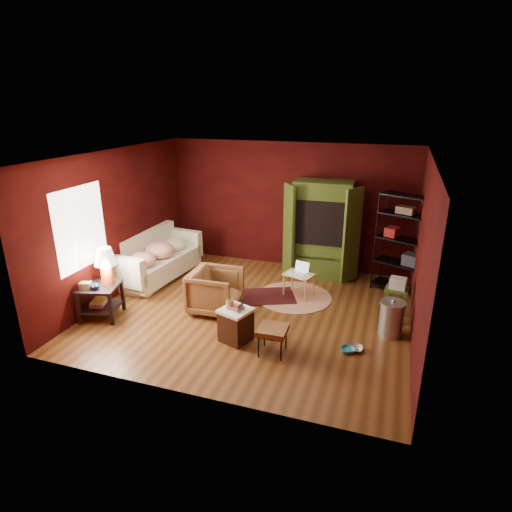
{
  "coord_description": "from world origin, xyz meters",
  "views": [
    {
      "loc": [
        2.31,
        -6.63,
        3.65
      ],
      "look_at": [
        0.0,
        0.2,
        1.0
      ],
      "focal_mm": 30.0,
      "sensor_mm": 36.0,
      "label": 1
    }
  ],
  "objects_px": {
    "sofa": "(156,262)",
    "laptop_desk": "(299,276)",
    "side_table": "(103,276)",
    "hamper": "(236,324)",
    "armchair": "(215,289)",
    "tv_armoire": "(322,228)",
    "wire_shelving": "(403,240)"
  },
  "relations": [
    {
      "from": "hamper",
      "to": "tv_armoire",
      "type": "xyz_separation_m",
      "value": [
        0.76,
        3.12,
        0.79
      ]
    },
    {
      "from": "hamper",
      "to": "wire_shelving",
      "type": "relative_size",
      "value": 0.32
    },
    {
      "from": "armchair",
      "to": "hamper",
      "type": "distance_m",
      "value": 1.11
    },
    {
      "from": "tv_armoire",
      "to": "sofa",
      "type": "bearing_deg",
      "value": -160.05
    },
    {
      "from": "laptop_desk",
      "to": "sofa",
      "type": "bearing_deg",
      "value": -161.1
    },
    {
      "from": "hamper",
      "to": "side_table",
      "type": "bearing_deg",
      "value": 178.83
    },
    {
      "from": "hamper",
      "to": "tv_armoire",
      "type": "distance_m",
      "value": 3.31
    },
    {
      "from": "laptop_desk",
      "to": "side_table",
      "type": "bearing_deg",
      "value": -131.76
    },
    {
      "from": "tv_armoire",
      "to": "wire_shelving",
      "type": "xyz_separation_m",
      "value": [
        1.65,
        -0.34,
        0.0
      ]
    },
    {
      "from": "wire_shelving",
      "to": "sofa",
      "type": "bearing_deg",
      "value": -145.45
    },
    {
      "from": "wire_shelving",
      "to": "hamper",
      "type": "bearing_deg",
      "value": -107.41
    },
    {
      "from": "tv_armoire",
      "to": "hamper",
      "type": "bearing_deg",
      "value": -105.38
    },
    {
      "from": "sofa",
      "to": "side_table",
      "type": "relative_size",
      "value": 1.52
    },
    {
      "from": "sofa",
      "to": "hamper",
      "type": "relative_size",
      "value": 3.03
    },
    {
      "from": "wire_shelving",
      "to": "side_table",
      "type": "bearing_deg",
      "value": -127.43
    },
    {
      "from": "armchair",
      "to": "tv_armoire",
      "type": "distance_m",
      "value": 2.79
    },
    {
      "from": "sofa",
      "to": "armchair",
      "type": "xyz_separation_m",
      "value": [
        1.82,
        -0.98,
        0.06
      ]
    },
    {
      "from": "armchair",
      "to": "side_table",
      "type": "bearing_deg",
      "value": 111.32
    },
    {
      "from": "sofa",
      "to": "armchair",
      "type": "distance_m",
      "value": 2.06
    },
    {
      "from": "armchair",
      "to": "laptop_desk",
      "type": "bearing_deg",
      "value": -51.66
    },
    {
      "from": "side_table",
      "to": "wire_shelving",
      "type": "xyz_separation_m",
      "value": [
        4.89,
        2.73,
        0.33
      ]
    },
    {
      "from": "side_table",
      "to": "hamper",
      "type": "height_order",
      "value": "side_table"
    },
    {
      "from": "hamper",
      "to": "tv_armoire",
      "type": "bearing_deg",
      "value": 76.38
    },
    {
      "from": "sofa",
      "to": "wire_shelving",
      "type": "relative_size",
      "value": 0.97
    },
    {
      "from": "side_table",
      "to": "hamper",
      "type": "bearing_deg",
      "value": -1.17
    },
    {
      "from": "sofa",
      "to": "laptop_desk",
      "type": "relative_size",
      "value": 2.82
    },
    {
      "from": "sofa",
      "to": "tv_armoire",
      "type": "relative_size",
      "value": 0.92
    },
    {
      "from": "hamper",
      "to": "sofa",
      "type": "bearing_deg",
      "value": 144.47
    },
    {
      "from": "sofa",
      "to": "laptop_desk",
      "type": "xyz_separation_m",
      "value": [
        3.1,
        0.13,
        0.05
      ]
    },
    {
      "from": "side_table",
      "to": "hamper",
      "type": "xyz_separation_m",
      "value": [
        2.49,
        -0.05,
        -0.47
      ]
    },
    {
      "from": "sofa",
      "to": "hamper",
      "type": "bearing_deg",
      "value": -125.73
    },
    {
      "from": "sofa",
      "to": "hamper",
      "type": "distance_m",
      "value": 3.11
    }
  ]
}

